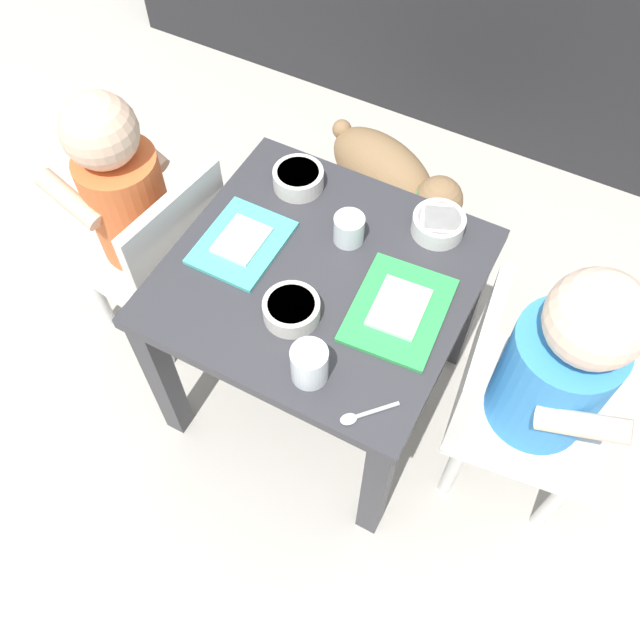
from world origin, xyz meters
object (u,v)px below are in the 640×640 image
Objects in this scene: seated_child_left at (132,202)px; cereal_bowl_left_side at (293,310)px; veggie_bowl_far at (298,178)px; cereal_bowl_right_side at (438,224)px; spoon_by_left_tray at (363,414)px; food_tray_right at (399,309)px; dog at (390,177)px; water_cup_right at (309,366)px; water_cup_left at (349,230)px; food_tray_left at (242,242)px; seated_child_right at (551,371)px; dining_table at (320,299)px.

seated_child_left is 6.69× the size of cereal_bowl_left_side.
cereal_bowl_left_side is (0.14, -0.27, -0.00)m from veggie_bowl_far.
spoon_by_left_tray is at bearing -83.76° from cereal_bowl_right_side.
seated_child_left is 0.45m from cereal_bowl_left_side.
spoon_by_left_tray is (0.03, -0.21, -0.00)m from food_tray_right.
dog is 0.44m from veggie_bowl_far.
cereal_bowl_right_side is (-0.01, 0.20, 0.01)m from food_tray_right.
dog is at bearing 97.07° from cereal_bowl_left_side.
dog is 0.68m from cereal_bowl_left_side.
veggie_bowl_far is 1.01× the size of cereal_bowl_left_side.
cereal_bowl_right_side and veggie_bowl_far have the same top height.
water_cup_left is at bearing 104.39° from water_cup_right.
water_cup_right is at bearing -112.74° from food_tray_right.
dog is 0.82m from spoon_by_left_tray.
water_cup_left is (0.17, 0.10, 0.02)m from food_tray_left.
cereal_bowl_left_side is (-0.01, -0.20, -0.01)m from water_cup_left.
seated_child_right reaches higher than veggie_bowl_far.
food_tray_left is (-0.59, -0.03, 0.03)m from seated_child_right.
seated_child_left is 0.59m from food_tray_right.
cereal_bowl_right_side is at bearing 52.19° from dining_table.
seated_child_left reaches higher than dog.
food_tray_right reaches higher than dog.
cereal_bowl_left_side is at bearing -148.88° from food_tray_right.
food_tray_right is 2.98× the size of water_cup_right.
dog is 0.59m from food_tray_left.
seated_child_left is at bearing -161.89° from cereal_bowl_right_side.
dog is 1.96× the size of food_tray_right.
dining_table is at bearing -81.78° from dog.
seated_child_right is at bearing -14.66° from veggie_bowl_far.
water_cup_left is 0.36m from spoon_by_left_tray.
food_tray_right is (0.16, -0.01, 0.09)m from dining_table.
water_cup_right is (-0.08, -0.18, 0.03)m from food_tray_right.
dog is 2.32× the size of food_tray_left.
food_tray_left is 0.32m from food_tray_right.
cereal_bowl_left_side is at bearing -163.85° from seated_child_right.
food_tray_left is 0.20m from water_cup_left.
dining_table is 0.55m from dog.
water_cup_left is at bearing 170.05° from seated_child_right.
dog is 0.51m from water_cup_left.
seated_child_right reaches higher than dog.
water_cup_right is (0.24, -0.18, 0.03)m from food_tray_left.
food_tray_left is 0.84× the size of food_tray_right.
water_cup_right is at bearing -20.57° from seated_child_left.
cereal_bowl_right_side is at bearing -55.61° from dog.
water_cup_right is at bearing -66.57° from dining_table.
dining_table is 5.42× the size of veggie_bowl_far.
spoon_by_left_tray is (0.19, -0.11, -0.02)m from cereal_bowl_left_side.
food_tray_right is 0.21m from spoon_by_left_tray.
veggie_bowl_far is (-0.06, -0.34, 0.27)m from dog.
water_cup_right is (0.51, -0.19, 0.07)m from seated_child_left.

